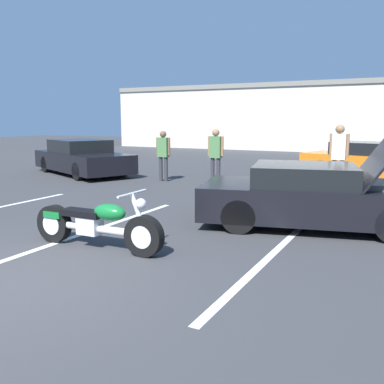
% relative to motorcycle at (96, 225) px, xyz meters
% --- Properties ---
extents(ground_plane, '(80.00, 80.00, 0.00)m').
position_rel_motorcycle_xyz_m(ground_plane, '(0.00, -1.78, -0.38)').
color(ground_plane, '#38383A').
extents(parking_stripe_middle, '(0.12, 5.09, 0.01)m').
position_rel_motorcycle_xyz_m(parking_stripe_middle, '(-0.79, 0.93, -0.38)').
color(parking_stripe_middle, white).
rests_on(parking_stripe_middle, ground).
extents(parking_stripe_back, '(0.12, 5.09, 0.01)m').
position_rel_motorcycle_xyz_m(parking_stripe_back, '(2.51, 0.93, -0.38)').
color(parking_stripe_back, white).
rests_on(parking_stripe_back, ground).
extents(far_building, '(32.00, 4.20, 4.40)m').
position_rel_motorcycle_xyz_m(far_building, '(0.00, 24.29, 1.95)').
color(far_building, beige).
rests_on(far_building, ground).
extents(motorcycle, '(2.34, 0.70, 0.94)m').
position_rel_motorcycle_xyz_m(motorcycle, '(0.00, 0.00, 0.00)').
color(motorcycle, black).
rests_on(motorcycle, ground).
extents(show_car_hood_open, '(4.37, 2.76, 1.96)m').
position_rel_motorcycle_xyz_m(show_car_hood_open, '(2.67, 2.97, 0.20)').
color(show_car_hood_open, black).
rests_on(show_car_hood_open, ground).
extents(parked_car_left_row, '(5.11, 3.65, 1.27)m').
position_rel_motorcycle_xyz_m(parked_car_left_row, '(-6.59, 7.14, 0.22)').
color(parked_car_left_row, black).
rests_on(parked_car_left_row, ground).
extents(parked_car_right_row, '(4.55, 2.80, 1.26)m').
position_rel_motorcycle_xyz_m(parked_car_right_row, '(3.01, 10.21, 0.23)').
color(parked_car_right_row, orange).
rests_on(parked_car_right_row, ground).
extents(spectator_near_motorcycle, '(0.52, 0.24, 1.85)m').
position_rel_motorcycle_xyz_m(spectator_near_motorcycle, '(2.46, 7.24, 0.74)').
color(spectator_near_motorcycle, '#333338').
rests_on(spectator_near_motorcycle, ground).
extents(spectator_by_show_car, '(0.52, 0.21, 1.64)m').
position_rel_motorcycle_xyz_m(spectator_by_show_car, '(-2.96, 6.93, 0.59)').
color(spectator_by_show_car, '#333338').
rests_on(spectator_by_show_car, ground).
extents(spectator_far_lot, '(0.52, 0.22, 1.71)m').
position_rel_motorcycle_xyz_m(spectator_far_lot, '(-1.12, 6.99, 0.64)').
color(spectator_far_lot, '#333338').
rests_on(spectator_far_lot, ground).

